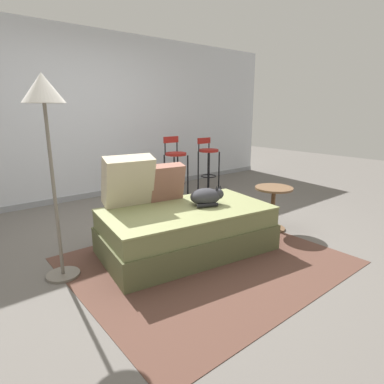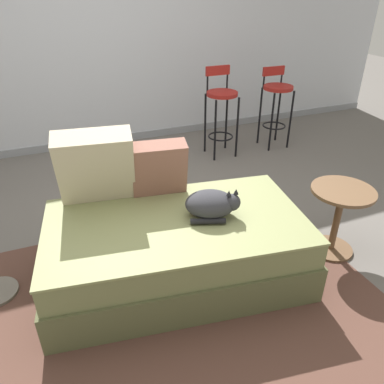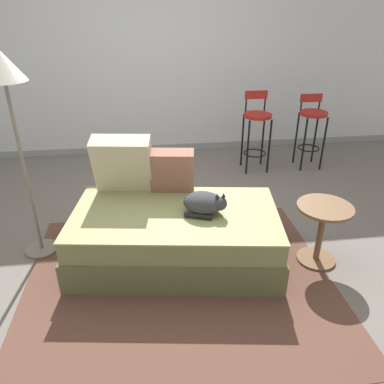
{
  "view_description": "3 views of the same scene",
  "coord_description": "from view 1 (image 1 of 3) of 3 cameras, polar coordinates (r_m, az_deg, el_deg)",
  "views": [
    {
      "loc": [
        -1.89,
        -2.79,
        1.41
      ],
      "look_at": [
        0.15,
        -0.3,
        0.58
      ],
      "focal_mm": 30.0,
      "sensor_mm": 36.0,
      "label": 1
    },
    {
      "loc": [
        -0.65,
        -2.27,
        1.78
      ],
      "look_at": [
        0.15,
        -0.3,
        0.58
      ],
      "focal_mm": 35.0,
      "sensor_mm": 36.0,
      "label": 2
    },
    {
      "loc": [
        -0.2,
        -2.98,
        1.97
      ],
      "look_at": [
        0.15,
        -0.3,
        0.58
      ],
      "focal_mm": 35.0,
      "sensor_mm": 36.0,
      "label": 3
    }
  ],
  "objects": [
    {
      "name": "area_rug",
      "position": [
        3.15,
        2.55,
        -12.02
      ],
      "size": [
        2.37,
        2.03,
        0.01
      ],
      "primitive_type": "cube",
      "color": "brown",
      "rests_on": "ground"
    },
    {
      "name": "throw_pillow_middle",
      "position": [
        3.43,
        -4.64,
        1.79
      ],
      "size": [
        0.4,
        0.26,
        0.4
      ],
      "color": "#936051",
      "rests_on": "couch"
    },
    {
      "name": "cat",
      "position": [
        3.29,
        2.62,
        -0.8
      ],
      "size": [
        0.38,
        0.33,
        0.2
      ],
      "color": "#333338",
      "rests_on": "couch"
    },
    {
      "name": "throw_pillow_corner",
      "position": [
        3.26,
        -11.25,
        1.99
      ],
      "size": [
        0.53,
        0.37,
        0.52
      ],
      "color": "beige",
      "rests_on": "couch"
    },
    {
      "name": "wall_back_panel",
      "position": [
        5.38,
        -19.22,
        12.56
      ],
      "size": [
        8.0,
        0.1,
        2.6
      ],
      "primitive_type": "cube",
      "color": "silver",
      "rests_on": "ground"
    },
    {
      "name": "floor_lamp",
      "position": [
        2.76,
        -24.69,
        13.31
      ],
      "size": [
        0.32,
        0.32,
        1.67
      ],
      "color": "slate",
      "rests_on": "ground"
    },
    {
      "name": "bar_stool_near_window",
      "position": [
        5.25,
        -2.96,
        5.41
      ],
      "size": [
        0.34,
        0.34,
        0.98
      ],
      "color": "black",
      "rests_on": "ground"
    },
    {
      "name": "bar_stool_by_doorway",
      "position": [
        5.69,
        2.89,
        6.15
      ],
      "size": [
        0.34,
        0.34,
        0.92
      ],
      "color": "black",
      "rests_on": "ground"
    },
    {
      "name": "side_table",
      "position": [
        3.93,
        14.22,
        -1.74
      ],
      "size": [
        0.44,
        0.44,
        0.52
      ],
      "color": "brown",
      "rests_on": "ground"
    },
    {
      "name": "wall_baseboard_trim",
      "position": [
        5.5,
        -17.94,
        -0.57
      ],
      "size": [
        8.0,
        0.02,
        0.09
      ],
      "primitive_type": "cube",
      "color": "gray",
      "rests_on": "ground"
    },
    {
      "name": "ground_plane",
      "position": [
        3.65,
        -4.86,
        -8.25
      ],
      "size": [
        16.0,
        16.0,
        0.0
      ],
      "primitive_type": "plane",
      "color": "#66605B",
      "rests_on": "ground"
    },
    {
      "name": "couch",
      "position": [
        3.27,
        -0.93,
        -6.63
      ],
      "size": [
        1.79,
        1.17,
        0.46
      ],
      "color": "brown",
      "rests_on": "ground"
    }
  ]
}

